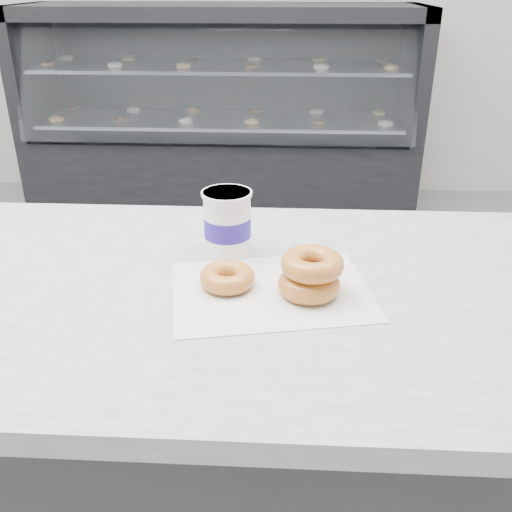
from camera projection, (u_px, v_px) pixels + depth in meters
The scene contains 7 objects.
ground at pixel (160, 426), 1.97m from camera, with size 5.00×5.00×0.00m, color gray.
counter at pixel (87, 462), 1.23m from camera, with size 3.06×0.76×0.90m.
display_case at pixel (222, 133), 3.65m from camera, with size 2.40×0.74×1.25m.
wax_paper at pixel (271, 290), 1.00m from camera, with size 0.34×0.26×0.00m, color silver.
donut_single at pixel (227, 277), 1.00m from camera, with size 0.10×0.10×0.03m, color gold.
donut_stack at pixel (311, 274), 0.97m from camera, with size 0.15×0.15×0.08m.
coffee_cup at pixel (227, 223), 1.10m from camera, with size 0.10×0.10×0.13m.
Camera 1 is at (0.41, -1.49, 1.40)m, focal length 40.00 mm.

